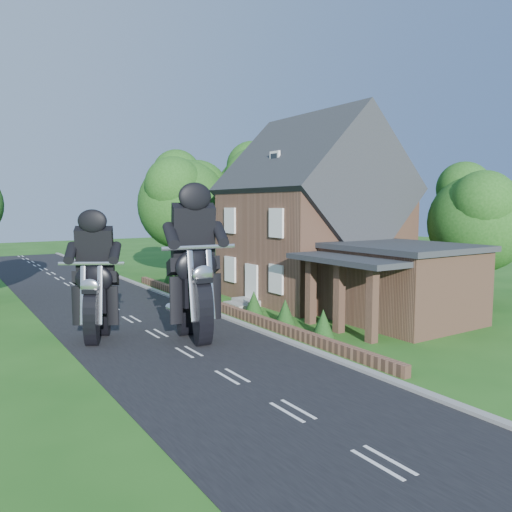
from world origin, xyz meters
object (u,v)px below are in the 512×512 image
annex (400,282)px  motorcycle_follow (97,322)px  garden_wall (225,308)px  motorcycle_lead (194,318)px  house (313,220)px

annex → motorcycle_follow: bearing=161.8°
annex → motorcycle_follow: size_ratio=4.40×
garden_wall → annex: bearing=-46.2°
garden_wall → motorcycle_lead: motorcycle_lead is taller
annex → motorcycle_follow: 12.83m
garden_wall → annex: 8.19m
motorcycle_follow → garden_wall: bearing=-133.6°
annex → motorcycle_follow: (-12.16, 3.99, -1.02)m
motorcycle_follow → annex: bearing=-167.1°
house → motorcycle_follow: house is taller
garden_wall → motorcycle_lead: (-3.47, -3.77, 0.69)m
house → motorcycle_lead: (-9.66, -4.77, -3.45)m
motorcycle_lead → motorcycle_follow: bearing=-28.0°
garden_wall → motorcycle_follow: bearing=-164.6°
garden_wall → annex: (5.57, -5.80, 1.57)m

